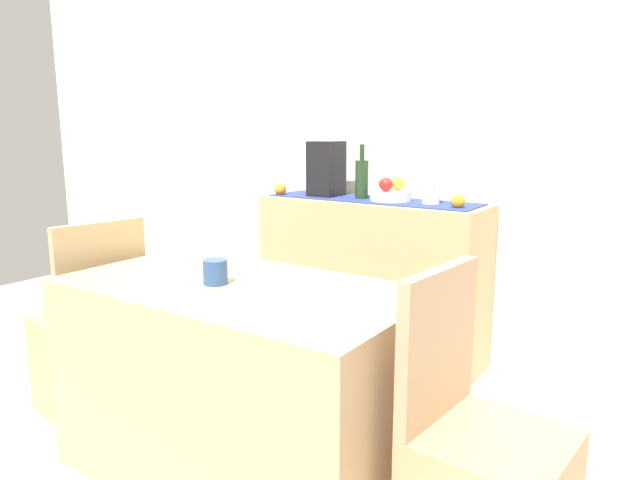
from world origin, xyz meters
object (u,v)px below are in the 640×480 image
(fruit_bowl, at_px, (391,195))
(coffee_cup, at_px, (215,272))
(ceramic_vase, at_px, (431,185))
(coffee_maker, at_px, (326,169))
(dining_table, at_px, (241,382))
(chair_near_window, at_px, (91,355))
(wine_bottle, at_px, (362,179))
(sideboard_console, at_px, (371,279))

(fruit_bowl, distance_m, coffee_cup, 1.33)
(fruit_bowl, relative_size, ceramic_vase, 1.06)
(coffee_maker, bearing_deg, fruit_bowl, 0.00)
(dining_table, relative_size, chair_near_window, 1.44)
(ceramic_vase, bearing_deg, fruit_bowl, 180.00)
(ceramic_vase, bearing_deg, dining_table, -97.99)
(ceramic_vase, distance_m, dining_table, 1.44)
(coffee_maker, xyz_separation_m, chair_near_window, (-0.45, -1.28, -0.79))
(wine_bottle, height_order, ceramic_vase, wine_bottle)
(chair_near_window, bearing_deg, sideboard_console, 59.79)
(sideboard_console, bearing_deg, fruit_bowl, 0.00)
(wine_bottle, relative_size, coffee_maker, 0.96)
(chair_near_window, bearing_deg, dining_table, 0.16)
(coffee_cup, distance_m, chair_near_window, 0.99)
(coffee_maker, bearing_deg, sideboard_console, 0.00)
(sideboard_console, bearing_deg, chair_near_window, -120.21)
(sideboard_console, distance_m, ceramic_vase, 0.65)
(sideboard_console, height_order, ceramic_vase, ceramic_vase)
(fruit_bowl, bearing_deg, sideboard_console, 180.00)
(wine_bottle, distance_m, dining_table, 1.45)
(wine_bottle, xyz_separation_m, coffee_maker, (-0.23, 0.00, 0.04))
(coffee_cup, bearing_deg, chair_near_window, 177.54)
(sideboard_console, height_order, dining_table, sideboard_console)
(coffee_maker, relative_size, dining_table, 0.24)
(sideboard_console, distance_m, coffee_cup, 1.36)
(dining_table, bearing_deg, sideboard_console, 97.33)
(coffee_maker, bearing_deg, wine_bottle, 0.00)
(coffee_cup, xyz_separation_m, chair_near_window, (-0.84, 0.04, -0.52))
(wine_bottle, height_order, chair_near_window, wine_bottle)
(ceramic_vase, xyz_separation_m, chair_near_window, (-1.09, -1.28, -0.74))
(fruit_bowl, relative_size, dining_table, 0.17)
(chair_near_window, bearing_deg, fruit_bowl, 56.17)
(sideboard_console, height_order, coffee_maker, coffee_maker)
(sideboard_console, height_order, wine_bottle, wine_bottle)
(wine_bottle, distance_m, ceramic_vase, 0.41)
(coffee_maker, bearing_deg, ceramic_vase, 0.00)
(fruit_bowl, xyz_separation_m, dining_table, (0.05, -1.28, -0.56))
(fruit_bowl, distance_m, ceramic_vase, 0.24)
(wine_bottle, relative_size, dining_table, 0.23)
(wine_bottle, relative_size, ceramic_vase, 1.45)
(dining_table, bearing_deg, wine_bottle, 100.23)
(coffee_cup, bearing_deg, wine_bottle, 96.91)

